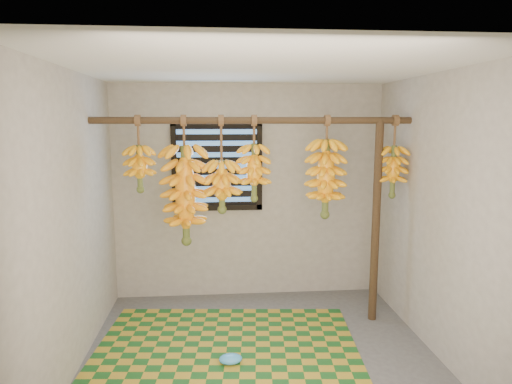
{
  "coord_description": "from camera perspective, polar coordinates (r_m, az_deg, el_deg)",
  "views": [
    {
      "loc": [
        -0.36,
        -3.57,
        2.0
      ],
      "look_at": [
        0.0,
        0.55,
        1.35
      ],
      "focal_mm": 32.0,
      "sensor_mm": 36.0,
      "label": 1
    }
  ],
  "objects": [
    {
      "name": "window",
      "position": [
        5.07,
        -4.88,
        3.26
      ],
      "size": [
        1.0,
        0.04,
        1.0
      ],
      "color": "black",
      "rests_on": "wall_back"
    },
    {
      "name": "banana_bunch_f",
      "position": [
        4.62,
        16.75,
        2.48
      ],
      "size": [
        0.29,
        0.29,
        0.79
      ],
      "color": "brown",
      "rests_on": "hanging_pole"
    },
    {
      "name": "wall_right",
      "position": [
        4.11,
        22.18,
        -2.98
      ],
      "size": [
        0.01,
        3.0,
        2.4
      ],
      "primitive_type": "cube",
      "color": "gray",
      "rests_on": "floor"
    },
    {
      "name": "banana_bunch_b",
      "position": [
        4.33,
        -8.82,
        -0.38
      ],
      "size": [
        0.41,
        0.41,
        1.21
      ],
      "color": "brown",
      "rests_on": "hanging_pole"
    },
    {
      "name": "banana_bunch_a",
      "position": [
        4.35,
        -14.33,
        2.89
      ],
      "size": [
        0.28,
        0.28,
        0.71
      ],
      "color": "brown",
      "rests_on": "hanging_pole"
    },
    {
      "name": "woven_mat",
      "position": [
        4.2,
        -3.75,
        -19.46
      ],
      "size": [
        2.46,
        2.04,
        0.01
      ],
      "primitive_type": "cube",
      "rotation": [
        0.0,
        0.0,
        -0.09
      ],
      "color": "#18521C",
      "rests_on": "floor"
    },
    {
      "name": "banana_bunch_c",
      "position": [
        4.31,
        -4.3,
        0.75
      ],
      "size": [
        0.34,
        0.34,
        0.91
      ],
      "color": "brown",
      "rests_on": "hanging_pole"
    },
    {
      "name": "banana_bunch_d",
      "position": [
        4.31,
        -0.24,
        2.51
      ],
      "size": [
        0.31,
        0.31,
        0.8
      ],
      "color": "brown",
      "rests_on": "hanging_pole"
    },
    {
      "name": "support_post",
      "position": [
        4.65,
        14.75,
        -3.77
      ],
      "size": [
        0.08,
        0.08,
        2.0
      ],
      "primitive_type": "cylinder",
      "color": "#45301E",
      "rests_on": "floor"
    },
    {
      "name": "wall_back",
      "position": [
        5.15,
        -0.94,
        0.01
      ],
      "size": [
        3.0,
        0.01,
        2.4
      ],
      "primitive_type": "cube",
      "color": "gray",
      "rests_on": "floor"
    },
    {
      "name": "banana_bunch_e",
      "position": [
        4.43,
        8.71,
        1.68
      ],
      "size": [
        0.37,
        0.37,
        0.98
      ],
      "color": "brown",
      "rests_on": "hanging_pole"
    },
    {
      "name": "hanging_pole",
      "position": [
        4.28,
        -0.18,
        8.94
      ],
      "size": [
        3.0,
        0.06,
        0.06
      ],
      "primitive_type": "cylinder",
      "rotation": [
        0.0,
        1.57,
        0.0
      ],
      "color": "#45301E",
      "rests_on": "wall_left"
    },
    {
      "name": "wall_left",
      "position": [
        3.83,
        -22.32,
        -3.81
      ],
      "size": [
        0.01,
        3.0,
        2.4
      ],
      "primitive_type": "cube",
      "color": "gray",
      "rests_on": "floor"
    },
    {
      "name": "plastic_bag",
      "position": [
        4.02,
        -3.19,
        -20.12
      ],
      "size": [
        0.21,
        0.16,
        0.08
      ],
      "primitive_type": "ellipsoid",
      "rotation": [
        0.0,
        0.0,
        0.08
      ],
      "color": "#3D9CE5",
      "rests_on": "woven_mat"
    },
    {
      "name": "ceiling",
      "position": [
        3.61,
        0.8,
        15.38
      ],
      "size": [
        3.0,
        3.0,
        0.01
      ],
      "primitive_type": "cube",
      "color": "silver",
      "rests_on": "wall_back"
    },
    {
      "name": "floor",
      "position": [
        4.11,
        0.72,
        -20.28
      ],
      "size": [
        3.0,
        3.0,
        0.01
      ],
      "primitive_type": "cube",
      "color": "#4C4C4C",
      "rests_on": "ground"
    }
  ]
}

